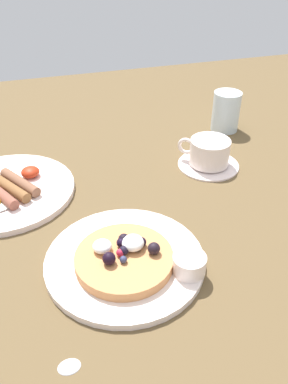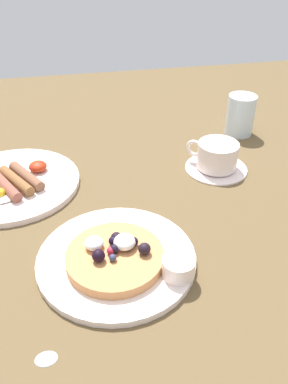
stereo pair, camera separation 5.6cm
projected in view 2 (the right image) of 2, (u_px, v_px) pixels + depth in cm
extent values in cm
cube|color=brown|center=(131.00, 212.00, 74.66)|extent=(199.31, 156.50, 3.00)
cylinder|color=white|center=(117.00, 259.00, 61.49)|extent=(24.84, 24.84, 1.15)
cylinder|color=#CB844D|center=(115.00, 258.00, 59.69)|extent=(15.00, 15.00, 1.67)
sphere|color=black|center=(113.00, 241.00, 60.42)|extent=(1.52, 1.52, 1.52)
sphere|color=black|center=(115.00, 249.00, 59.05)|extent=(1.44, 1.44, 1.44)
sphere|color=#34395A|center=(113.00, 258.00, 57.74)|extent=(1.10, 1.10, 1.10)
sphere|color=black|center=(128.00, 246.00, 59.49)|extent=(1.56, 1.56, 1.56)
sphere|color=black|center=(144.00, 249.00, 58.71)|extent=(1.90, 1.90, 1.90)
sphere|color=red|center=(111.00, 251.00, 58.86)|extent=(1.21, 1.21, 1.21)
sphere|color=black|center=(133.00, 242.00, 60.29)|extent=(1.53, 1.53, 1.53)
sphere|color=black|center=(116.00, 238.00, 60.87)|extent=(1.76, 1.76, 1.76)
sphere|color=black|center=(98.00, 256.00, 57.46)|extent=(1.97, 1.97, 1.97)
ellipsoid|color=white|center=(125.00, 242.00, 59.86)|extent=(3.44, 3.44, 2.06)
ellipsoid|color=white|center=(94.00, 243.00, 59.84)|extent=(2.91, 2.91, 1.75)
cylinder|color=white|center=(178.00, 267.00, 57.24)|extent=(4.99, 4.99, 2.94)
cylinder|color=maroon|center=(179.00, 264.00, 56.90)|extent=(4.09, 4.09, 0.35)
cylinder|color=white|center=(12.00, 184.00, 78.81)|extent=(26.81, 26.81, 1.18)
cylinder|color=brown|center=(27.00, 176.00, 78.19)|extent=(7.37, 10.21, 2.03)
cylinder|color=brown|center=(16.00, 181.00, 76.78)|extent=(7.40, 10.19, 2.03)
cylinder|color=brown|center=(6.00, 186.00, 75.38)|extent=(6.86, 10.43, 2.03)
ellipsoid|color=white|center=(1.00, 195.00, 73.93)|extent=(6.45, 5.48, 0.60)
sphere|color=yellow|center=(0.00, 193.00, 73.64)|extent=(2.00, 2.00, 2.00)
ellipsoid|color=#AF2C13|center=(38.00, 166.00, 81.19)|extent=(3.65, 3.65, 2.01)
cylinder|color=white|center=(216.00, 168.00, 84.26)|extent=(13.19, 13.19, 0.73)
cylinder|color=white|center=(218.00, 155.00, 82.49)|extent=(8.50, 8.50, 5.45)
torus|color=white|center=(194.00, 148.00, 84.38)|extent=(3.47, 3.08, 3.85)
cylinder|color=#987651|center=(218.00, 148.00, 81.49)|extent=(7.23, 7.23, 0.44)
ellipsoid|color=silver|center=(46.00, 358.00, 47.97)|extent=(2.86, 2.20, 0.60)
cylinder|color=silver|center=(240.00, 115.00, 95.77)|extent=(6.80, 6.80, 9.76)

